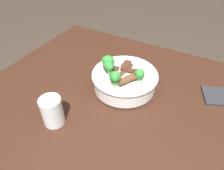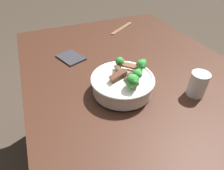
% 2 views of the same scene
% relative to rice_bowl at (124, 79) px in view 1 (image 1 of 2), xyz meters
% --- Properties ---
extents(dining_table, '(1.26, 0.95, 0.78)m').
position_rel_rice_bowl_xyz_m(dining_table, '(-0.13, 0.11, -0.14)').
color(dining_table, '#381E14').
rests_on(dining_table, ground).
extents(rice_bowl, '(0.24, 0.24, 0.12)m').
position_rel_rice_bowl_xyz_m(rice_bowl, '(0.00, 0.00, 0.00)').
color(rice_bowl, white).
rests_on(rice_bowl, dining_table).
extents(drinking_glass, '(0.07, 0.07, 0.10)m').
position_rel_rice_bowl_xyz_m(drinking_glass, '(0.12, 0.25, -0.00)').
color(drinking_glass, white).
rests_on(drinking_glass, dining_table).
extents(folded_napkin, '(0.16, 0.14, 0.01)m').
position_rel_rice_bowl_xyz_m(folded_napkin, '(-0.33, -0.12, -0.04)').
color(folded_napkin, '#28282D').
rests_on(folded_napkin, dining_table).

